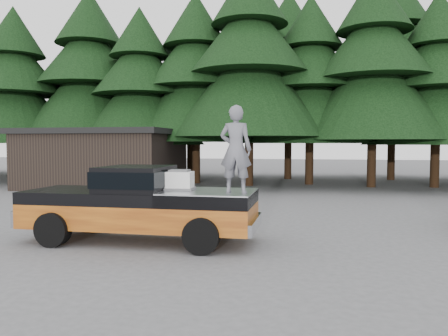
% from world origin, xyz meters
% --- Properties ---
extents(ground, '(120.00, 120.00, 0.00)m').
position_xyz_m(ground, '(0.00, 0.00, 0.00)').
color(ground, '#545456').
rests_on(ground, ground).
extents(pickup_truck, '(6.00, 2.04, 1.33)m').
position_xyz_m(pickup_truck, '(-1.65, -0.72, 0.67)').
color(pickup_truck, '#C16A19').
rests_on(pickup_truck, ground).
extents(truck_cab, '(1.66, 1.90, 0.59)m').
position_xyz_m(truck_cab, '(-1.75, -0.72, 1.62)').
color(truck_cab, black).
rests_on(truck_cab, pickup_truck).
extents(air_compressor, '(0.67, 0.56, 0.44)m').
position_xyz_m(air_compressor, '(-0.63, -0.63, 1.55)').
color(air_compressor, silver).
rests_on(air_compressor, pickup_truck).
extents(man_on_bed, '(0.76, 0.51, 2.06)m').
position_xyz_m(man_on_bed, '(0.86, -1.03, 2.36)').
color(man_on_bed, slate).
rests_on(man_on_bed, pickup_truck).
extents(utility_building, '(8.40, 6.40, 3.30)m').
position_xyz_m(utility_building, '(-9.00, 12.00, 1.67)').
color(utility_building, black).
rests_on(utility_building, ground).
extents(treeline, '(60.15, 16.05, 17.50)m').
position_xyz_m(treeline, '(0.42, 17.20, 7.72)').
color(treeline, black).
rests_on(treeline, ground).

